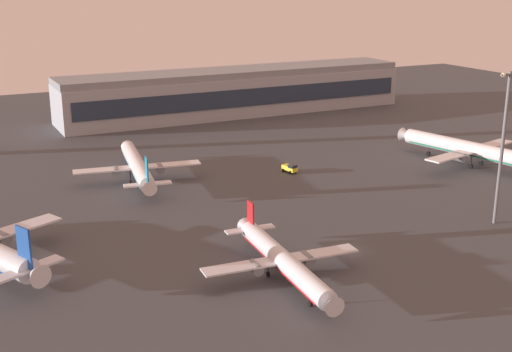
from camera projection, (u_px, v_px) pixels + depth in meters
The scene contains 7 objects.
ground_plane at pixel (350, 251), 123.08m from camera, with size 416.00×416.00×0.00m, color #424449.
terminal_building at pixel (236, 92), 245.03m from camera, with size 129.51×22.40×16.40m.
airplane_near_gate at pixel (283, 260), 110.47m from camera, with size 27.68×35.53×9.11m.
airplane_mid_apron at pixel (470, 149), 177.76m from camera, with size 35.04×44.71×11.57m.
airplane_far_stand at pixel (138, 166), 163.80m from camera, with size 31.17×39.88×10.25m.
cargo_loader at pixel (290, 168), 171.98m from camera, with size 2.97×4.51×2.25m.
apron_light_west at pixel (503, 140), 131.96m from camera, with size 4.80×0.90×31.11m.
Camera 1 is at (-66.72, -94.06, 48.41)m, focal length 46.79 mm.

